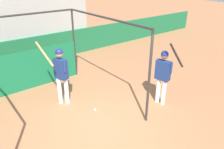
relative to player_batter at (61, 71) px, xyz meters
The scene contains 7 objects.
ground_plane 2.10m from the player_batter, 82.59° to the right, with size 60.00×60.00×0.00m, color #9E6642.
outfield_wall 4.00m from the player_batter, 86.69° to the left, with size 24.00×0.12×1.23m.
bleacher_section 5.64m from the player_batter, 87.66° to the left, with size 6.50×3.20×2.91m.
batting_cage 1.17m from the player_batter, 117.66° to the left, with size 3.99×4.01×2.64m.
player_batter is the anchor object (origin of this frame).
player_waiting 3.10m from the player_batter, 38.27° to the right, with size 0.58×0.74×2.10m.
baseball 1.57m from the player_batter, 61.68° to the right, with size 0.07×0.07×0.07m.
Camera 1 is at (-2.73, -3.91, 3.82)m, focal length 35.00 mm.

